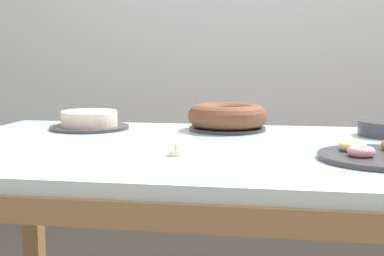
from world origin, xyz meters
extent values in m
cube|color=silver|center=(0.00, 1.79, 1.30)|extent=(8.00, 0.10, 2.60)
cube|color=silver|center=(0.00, 0.00, 0.73)|extent=(1.80, 1.03, 0.04)
cube|color=olive|center=(0.00, -0.49, 0.68)|extent=(1.84, 0.08, 0.06)
cube|color=olive|center=(0.00, 0.49, 0.68)|extent=(1.84, 0.08, 0.06)
cube|color=olive|center=(-0.86, 0.47, 0.35)|extent=(0.07, 0.07, 0.69)
cylinder|color=#333338|center=(-0.53, 0.30, 0.76)|extent=(0.29, 0.29, 0.01)
cylinder|color=beige|center=(-0.53, 0.30, 0.79)|extent=(0.21, 0.21, 0.05)
cylinder|color=white|center=(-0.53, 0.30, 0.81)|extent=(0.20, 0.20, 0.01)
cylinder|color=#333338|center=(-0.03, 0.35, 0.76)|extent=(0.28, 0.28, 0.01)
torus|color=brown|center=(-0.03, 0.35, 0.80)|extent=(0.29, 0.29, 0.08)
cylinder|color=#333338|center=(0.43, -0.15, 0.76)|extent=(0.34, 0.34, 0.01)
torus|color=#EAD184|center=(0.36, -0.11, 0.78)|extent=(0.07, 0.07, 0.02)
torus|color=pink|center=(0.37, -0.19, 0.78)|extent=(0.07, 0.07, 0.02)
cylinder|color=silver|center=(-0.11, -0.19, 0.76)|extent=(0.04, 0.04, 0.02)
cylinder|color=white|center=(-0.11, -0.19, 0.76)|extent=(0.03, 0.03, 0.00)
cone|color=#F9B74C|center=(-0.11, -0.19, 0.78)|extent=(0.01, 0.01, 0.02)
camera|label=1|loc=(0.16, -1.57, 1.01)|focal=50.00mm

